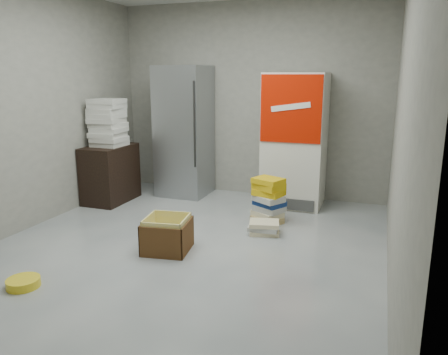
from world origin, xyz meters
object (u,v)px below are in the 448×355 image
at_px(steel_fridge, 184,131).
at_px(cardboard_box, 167,237).
at_px(wood_shelf, 110,174).
at_px(coke_cooler, 295,140).
at_px(phonebook_stack_main, 268,200).

height_order(steel_fridge, cardboard_box, steel_fridge).
relative_size(steel_fridge, wood_shelf, 2.37).
height_order(wood_shelf, cardboard_box, wood_shelf).
bearing_deg(steel_fridge, coke_cooler, -0.18).
distance_m(steel_fridge, coke_cooler, 1.65).
distance_m(coke_cooler, wood_shelf, 2.63).
bearing_deg(phonebook_stack_main, cardboard_box, -98.65).
bearing_deg(wood_shelf, cardboard_box, -40.58).
bearing_deg(phonebook_stack_main, coke_cooler, 104.62).
xyz_separation_m(steel_fridge, wood_shelf, (-0.83, -0.73, -0.55)).
bearing_deg(coke_cooler, phonebook_stack_main, -98.67).
xyz_separation_m(steel_fridge, phonebook_stack_main, (1.52, -0.88, -0.67)).
bearing_deg(phonebook_stack_main, wood_shelf, -160.25).
relative_size(steel_fridge, cardboard_box, 3.71).
distance_m(coke_cooler, phonebook_stack_main, 1.08).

